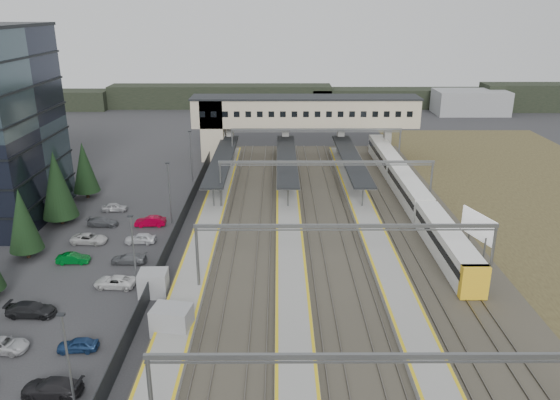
{
  "coord_description": "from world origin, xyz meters",
  "views": [
    {
      "loc": [
        5.68,
        -54.88,
        26.28
      ],
      "look_at": [
        5.89,
        7.62,
        4.0
      ],
      "focal_mm": 35.0,
      "sensor_mm": 36.0,
      "label": 1
    }
  ],
  "objects_px": {
    "relay_cabin_far": "(153,283)",
    "footbridge": "(289,115)",
    "train": "(409,191)",
    "billboard": "(478,228)",
    "relay_cabin_near": "(172,321)"
  },
  "relations": [
    {
      "from": "relay_cabin_far",
      "to": "footbridge",
      "type": "bearing_deg",
      "value": 74.44
    },
    {
      "from": "footbridge",
      "to": "train",
      "type": "relative_size",
      "value": 0.73
    },
    {
      "from": "train",
      "to": "billboard",
      "type": "relative_size",
      "value": 9.78
    },
    {
      "from": "relay_cabin_near",
      "to": "train",
      "type": "height_order",
      "value": "train"
    },
    {
      "from": "billboard",
      "to": "relay_cabin_near",
      "type": "bearing_deg",
      "value": -153.16
    },
    {
      "from": "relay_cabin_near",
      "to": "footbridge",
      "type": "xyz_separation_m",
      "value": [
        10.95,
        57.21,
        6.6
      ]
    },
    {
      "from": "relay_cabin_far",
      "to": "train",
      "type": "xyz_separation_m",
      "value": [
        30.3,
        25.71,
        0.66
      ]
    },
    {
      "from": "train",
      "to": "relay_cabin_far",
      "type": "bearing_deg",
      "value": -139.69
    },
    {
      "from": "relay_cabin_near",
      "to": "billboard",
      "type": "distance_m",
      "value": 34.72
    },
    {
      "from": "billboard",
      "to": "relay_cabin_far",
      "type": "bearing_deg",
      "value": -165.57
    },
    {
      "from": "relay_cabin_near",
      "to": "footbridge",
      "type": "relative_size",
      "value": 0.09
    },
    {
      "from": "train",
      "to": "footbridge",
      "type": "bearing_deg",
      "value": 123.53
    },
    {
      "from": "train",
      "to": "billboard",
      "type": "height_order",
      "value": "billboard"
    },
    {
      "from": "relay_cabin_far",
      "to": "train",
      "type": "distance_m",
      "value": 39.74
    },
    {
      "from": "relay_cabin_far",
      "to": "train",
      "type": "height_order",
      "value": "train"
    }
  ]
}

